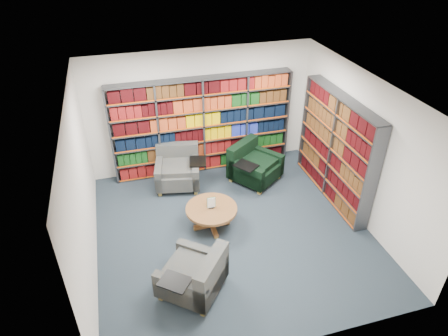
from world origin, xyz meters
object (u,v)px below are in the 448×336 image
object	(u,v)px
chair_teal_left	(178,169)
chair_teal_front	(197,277)
chair_green_right	(252,166)
coffee_table	(211,212)

from	to	relation	value
chair_teal_left	chair_teal_front	world-z (taller)	chair_teal_left
chair_green_right	coffee_table	xyz separation A→B (m)	(-1.28, -1.36, 0.02)
chair_teal_front	coffee_table	world-z (taller)	chair_teal_front
chair_teal_left	coffee_table	size ratio (longest dim) A/B	1.23
chair_teal_left	chair_teal_front	bearing A→B (deg)	-94.96
chair_teal_front	chair_teal_left	bearing A→B (deg)	85.04
chair_teal_left	chair_green_right	bearing A→B (deg)	-10.62
chair_teal_left	coffee_table	distance (m)	1.70
chair_teal_left	coffee_table	xyz separation A→B (m)	(0.34, -1.66, 0.02)
chair_green_right	coffee_table	distance (m)	1.87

